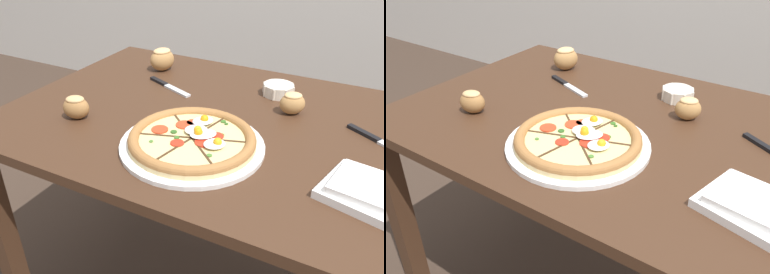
{
  "view_description": "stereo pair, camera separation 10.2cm",
  "coord_description": "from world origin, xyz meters",
  "views": [
    {
      "loc": [
        0.35,
        -0.96,
        1.26
      ],
      "look_at": [
        -0.06,
        -0.18,
        0.75
      ],
      "focal_mm": 38.0,
      "sensor_mm": 36.0,
      "label": 1
    },
    {
      "loc": [
        0.44,
        -0.91,
        1.26
      ],
      "look_at": [
        -0.06,
        -0.18,
        0.75
      ],
      "focal_mm": 38.0,
      "sensor_mm": 36.0,
      "label": 2
    }
  ],
  "objects": [
    {
      "name": "knife_main",
      "position": [
        -0.31,
        0.12,
        0.73
      ],
      "size": [
        0.19,
        0.09,
        0.01
      ],
      "rotation": [
        0.0,
        0.0,
        -0.39
      ],
      "color": "silver",
      "rests_on": "dining_table"
    },
    {
      "name": "napkin_folded",
      "position": [
        0.37,
        -0.19,
        0.74
      ],
      "size": [
        0.22,
        0.2,
        0.04
      ],
      "rotation": [
        0.0,
        0.0,
        -0.24
      ],
      "color": "white",
      "rests_on": "dining_table"
    },
    {
      "name": "bread_piece_near",
      "position": [
        0.11,
        0.12,
        0.76
      ],
      "size": [
        0.09,
        0.08,
        0.07
      ],
      "rotation": [
        0.0,
        0.0,
        0.5
      ],
      "color": "#B27F47",
      "rests_on": "dining_table"
    },
    {
      "name": "bread_piece_mid",
      "position": [
        -0.41,
        0.25,
        0.77
      ],
      "size": [
        0.11,
        0.11,
        0.08
      ],
      "rotation": [
        0.0,
        0.0,
        1.07
      ],
      "color": "#B27F47",
      "rests_on": "dining_table"
    },
    {
      "name": "pizza",
      "position": [
        -0.06,
        -0.18,
        0.74
      ],
      "size": [
        0.37,
        0.37,
        0.05
      ],
      "color": "white",
      "rests_on": "dining_table"
    },
    {
      "name": "bread_piece_far",
      "position": [
        -0.43,
        -0.19,
        0.76
      ],
      "size": [
        0.09,
        0.08,
        0.07
      ],
      "rotation": [
        0.0,
        0.0,
        0.32
      ],
      "color": "#A3703D",
      "rests_on": "dining_table"
    },
    {
      "name": "ramekin_bowl",
      "position": [
        0.03,
        0.23,
        0.74
      ],
      "size": [
        0.1,
        0.1,
        0.04
      ],
      "color": "silver",
      "rests_on": "dining_table"
    },
    {
      "name": "dining_table",
      "position": [
        0.0,
        0.0,
        0.63
      ],
      "size": [
        1.38,
        0.86,
        0.72
      ],
      "color": "#422819",
      "rests_on": "ground_plane"
    }
  ]
}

